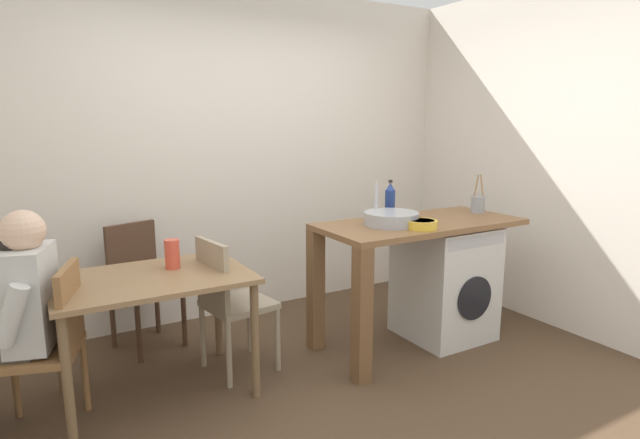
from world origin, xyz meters
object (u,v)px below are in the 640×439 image
Objects in this scene: washing_machine at (445,281)px; bottle_tall_green at (390,200)px; seated_person at (13,314)px; chair_opposite at (228,298)px; chair_person_seat at (51,341)px; mixing_bowl at (422,224)px; utensil_crock at (478,204)px; dining_table at (153,292)px; vase at (172,254)px; chair_spare_by_wall at (141,278)px.

bottle_tall_green reaches higher than washing_machine.
seated_person is 2.82m from washing_machine.
chair_opposite is 1.20m from seated_person.
seated_person is at bearing 90.00° from chair_person_seat.
utensil_crock is at bearing 17.49° from mixing_bowl.
utensil_crock is (2.00, -0.20, 0.48)m from chair_opposite.
chair_opposite is 0.75× the size of seated_person.
dining_table is at bearing 174.14° from washing_machine.
vase is at bearing 173.52° from utensil_crock.
dining_table is at bearing -146.31° from vase.
washing_machine is 0.75m from bottle_tall_green.
mixing_bowl reaches higher than chair_opposite.
chair_person_seat is at bearing -167.41° from dining_table.
mixing_bowl is at bearing -101.84° from bottle_tall_green.
utensil_crock is (0.79, 0.25, 0.04)m from mixing_bowl.
dining_table is at bearing 65.81° from chair_spare_by_wall.
washing_machine is 2.87× the size of utensil_crock.
seated_person is 2.42m from mixing_bowl.
mixing_bowl is 1.16× the size of vase.
dining_table is 1.22× the size of chair_opposite.
dining_table is 1.82m from bottle_tall_green.
washing_machine is (2.81, -0.14, -0.24)m from seated_person.
mixing_bowl is (-0.10, -0.47, -0.09)m from bottle_tall_green.
chair_spare_by_wall is at bearing 84.34° from dining_table.
mixing_bowl is at bearing -18.56° from vase.
chair_person_seat is 2.66m from washing_machine.
bottle_tall_green is 1.31× the size of mixing_bowl.
chair_person_seat is 1.09m from chair_spare_by_wall.
bottle_tall_green reaches higher than mixing_bowl.
dining_table is 5.25× the size of mixing_bowl.
bottle_tall_green reaches higher than chair_spare_by_wall.
seated_person is (-1.18, -0.11, 0.16)m from chair_opposite.
chair_opposite is 5.00× the size of vase.
bottle_tall_green is (2.48, 0.13, 0.37)m from seated_person.
washing_machine is at bearing -75.23° from seated_person.
bottle_tall_green is at bearing 162.20° from utensil_crock.
utensil_crock is (3.02, -0.04, 0.48)m from chair_person_seat.
utensil_crock reaches higher than bottle_tall_green.
washing_machine is (2.11, -0.22, -0.21)m from dining_table.
chair_spare_by_wall is 1.16m from seated_person.
chair_opposite is (1.03, 0.16, 0.00)m from chair_person_seat.
bottle_tall_green is (1.30, 0.02, 0.54)m from chair_opposite.
vase is at bearing -60.81° from seated_person.
chair_opposite is at bearing 4.70° from dining_table.
chair_person_seat is 4.30× the size of mixing_bowl.
vase reaches higher than chair_person_seat.
bottle_tall_green reaches higher than chair_person_seat.
chair_person_seat is (-0.55, -0.12, -0.14)m from dining_table.
washing_machine is at bearing -5.86° from dining_table.
washing_machine is at bearing -74.35° from chair_person_seat.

